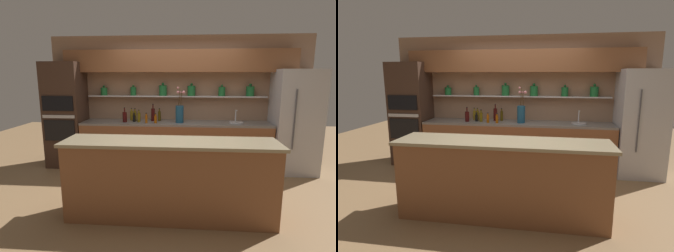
{
  "view_description": "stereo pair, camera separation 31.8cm",
  "coord_description": "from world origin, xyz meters",
  "views": [
    {
      "loc": [
        0.23,
        -3.81,
        1.81
      ],
      "look_at": [
        -0.1,
        0.28,
        1.02
      ],
      "focal_mm": 28.0,
      "sensor_mm": 36.0,
      "label": 1
    },
    {
      "loc": [
        0.55,
        -3.77,
        1.81
      ],
      "look_at": [
        -0.1,
        0.28,
        1.02
      ],
      "focal_mm": 28.0,
      "sensor_mm": 36.0,
      "label": 2
    }
  ],
  "objects": [
    {
      "name": "sink_fixture",
      "position": [
        1.14,
        1.25,
        0.95
      ],
      "size": [
        0.27,
        0.27,
        0.25
      ],
      "color": "#B7B7BC",
      "rests_on": "back_counter_unit"
    },
    {
      "name": "refrigerator",
      "position": [
        2.2,
        1.2,
        0.96
      ],
      "size": [
        0.79,
        0.73,
        1.93
      ],
      "color": "#B7B7BC",
      "rests_on": "ground_plane"
    },
    {
      "name": "island_counter",
      "position": [
        0.0,
        -0.67,
        0.51
      ],
      "size": [
        2.67,
        0.61,
        1.02
      ],
      "color": "brown",
      "rests_on": "ground_plane"
    },
    {
      "name": "bottle_sauce_1",
      "position": [
        -0.41,
        1.08,
        1.0
      ],
      "size": [
        0.05,
        0.05,
        0.19
      ],
      "color": "#9E4C0A",
      "rests_on": "back_counter_unit"
    },
    {
      "name": "bottle_oil_0",
      "position": [
        -0.85,
        1.31,
        1.02
      ],
      "size": [
        0.06,
        0.06,
        0.26
      ],
      "color": "brown",
      "rests_on": "back_counter_unit"
    },
    {
      "name": "bottle_wine_8",
      "position": [
        -1.03,
        1.17,
        1.02
      ],
      "size": [
        0.08,
        0.08,
        0.29
      ],
      "color": "#380C0C",
      "rests_on": "back_counter_unit"
    },
    {
      "name": "bottle_sauce_3",
      "position": [
        -0.85,
        1.22,
        0.99
      ],
      "size": [
        0.05,
        0.05,
        0.18
      ],
      "color": "black",
      "rests_on": "back_counter_unit"
    },
    {
      "name": "flower_vase",
      "position": [
        0.05,
        1.19,
        1.11
      ],
      "size": [
        0.18,
        0.17,
        0.69
      ],
      "color": "navy",
      "rests_on": "back_counter_unit"
    },
    {
      "name": "bottle_oil_6",
      "position": [
        -0.37,
        1.38,
        1.02
      ],
      "size": [
        0.06,
        0.06,
        0.25
      ],
      "color": "#47380A",
      "rests_on": "back_counter_unit"
    },
    {
      "name": "bottle_wine_7",
      "position": [
        -0.49,
        1.35,
        1.05
      ],
      "size": [
        0.08,
        0.08,
        0.34
      ],
      "color": "#380C0C",
      "rests_on": "back_counter_unit"
    },
    {
      "name": "oven_tower",
      "position": [
        -2.24,
        1.24,
        1.04
      ],
      "size": [
        0.71,
        0.64,
        2.08
      ],
      "color": "#3D281E",
      "rests_on": "ground_plane"
    },
    {
      "name": "ground_plane",
      "position": [
        0.0,
        0.0,
        0.0
      ],
      "size": [
        12.0,
        12.0,
        0.0
      ],
      "primitive_type": "plane",
      "color": "olive"
    },
    {
      "name": "back_counter_unit",
      "position": [
        -0.04,
        1.24,
        0.46
      ],
      "size": [
        3.65,
        0.62,
        0.92
      ],
      "color": "brown",
      "rests_on": "ground_plane"
    },
    {
      "name": "bottle_sauce_2",
      "position": [
        -0.59,
        1.09,
        1.0
      ],
      "size": [
        0.05,
        0.05,
        0.2
      ],
      "color": "#9E4C0A",
      "rests_on": "back_counter_unit"
    },
    {
      "name": "bottle_oil_5",
      "position": [
        -0.94,
        1.39,
        1.02
      ],
      "size": [
        0.06,
        0.06,
        0.25
      ],
      "color": "olive",
      "rests_on": "back_counter_unit"
    },
    {
      "name": "bottle_oil_4",
      "position": [
        -0.75,
        1.21,
        1.02
      ],
      "size": [
        0.06,
        0.06,
        0.24
      ],
      "color": "brown",
      "rests_on": "back_counter_unit"
    },
    {
      "name": "back_wall_unit",
      "position": [
        0.0,
        1.53,
        1.55
      ],
      "size": [
        5.2,
        0.44,
        2.6
      ],
      "color": "#937056",
      "rests_on": "ground_plane"
    }
  ]
}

